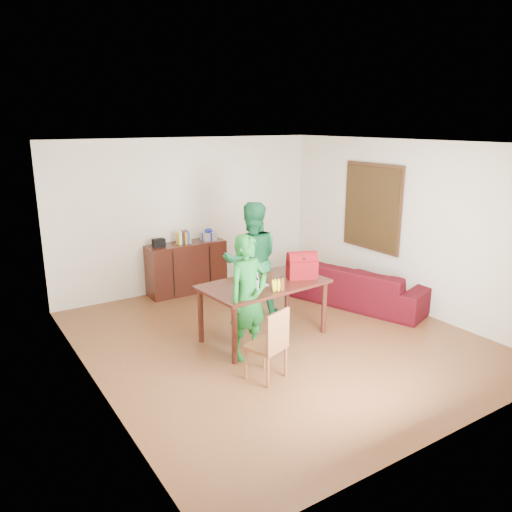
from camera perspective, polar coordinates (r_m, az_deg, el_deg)
room at (r=6.82m, az=1.94°, el=1.07°), size 5.20×5.70×2.90m
table at (r=6.93m, az=0.90°, el=-3.89°), size 1.80×1.11×0.81m
chair at (r=6.01m, az=1.25°, el=-11.61°), size 0.50×0.49×0.89m
person_near at (r=6.34m, az=-0.91°, el=-4.71°), size 0.64×0.47×1.62m
person_far at (r=7.59m, az=-0.51°, el=-0.57°), size 1.08×0.98×1.82m
laptop at (r=6.74m, az=-0.08°, el=-3.13°), size 0.34×0.26×0.22m
bananas at (r=6.54m, az=2.30°, el=-3.80°), size 0.17×0.11×0.07m
bottle at (r=6.58m, az=2.96°, el=-3.11°), size 0.08×0.08×0.19m
red_bag at (r=7.10m, az=5.27°, el=-1.32°), size 0.47×0.37×0.30m
sofa at (r=8.48m, az=11.73°, el=-3.27°), size 1.58×2.44×0.66m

